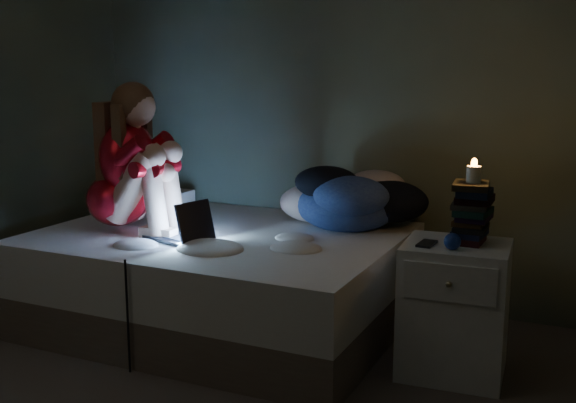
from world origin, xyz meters
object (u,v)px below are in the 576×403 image
Objects in this scene: bed at (221,278)px; candle at (473,180)px; laptop at (177,218)px; woman at (116,157)px; nightstand at (454,309)px; phone at (426,243)px.

candle reaches higher than bed.
bed is at bearing 80.47° from laptop.
woman is at bearing -171.36° from laptop.
nightstand is (1.96, 0.10, -0.66)m from woman.
nightstand is 0.65m from candle.
bed is 1.40m from nightstand.
woman reaches higher than laptop.
phone is (-0.13, -0.07, 0.34)m from nightstand.
bed is 2.33× the size of woman.
woman is at bearing 178.69° from nightstand.
laptop is 2.48× the size of phone.
woman is 10.90× the size of candle.
woman reaches higher than candle.
woman is 0.55m from laptop.
bed is 25.44× the size of candle.
candle is 0.57× the size of phone.
nightstand is at bearing 21.50° from laptop.
nightstand reaches higher than bed.
phone is at bearing -144.87° from candle.
bed is 14.54× the size of phone.
phone is (1.26, -0.17, 0.39)m from bed.
phone is (1.83, 0.03, -0.33)m from woman.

